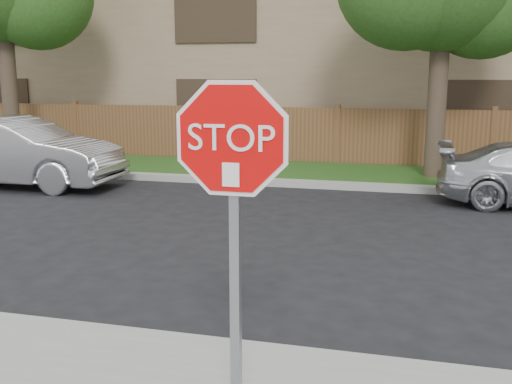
# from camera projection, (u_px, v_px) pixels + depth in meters

# --- Properties ---
(ground) EXTENTS (90.00, 90.00, 0.00)m
(ground) POSITION_uv_depth(u_px,v_px,m) (191.00, 343.00, 5.73)
(ground) COLOR black
(ground) RESTS_ON ground
(far_curb) EXTENTS (70.00, 0.30, 0.15)m
(far_curb) POSITION_uv_depth(u_px,v_px,m) (319.00, 185.00, 13.46)
(far_curb) COLOR gray
(far_curb) RESTS_ON ground
(grass_strip) EXTENTS (70.00, 3.00, 0.12)m
(grass_strip) POSITION_uv_depth(u_px,v_px,m) (329.00, 173.00, 15.03)
(grass_strip) COLOR #1E4714
(grass_strip) RESTS_ON ground
(fence) EXTENTS (70.00, 0.12, 1.60)m
(fence) POSITION_uv_depth(u_px,v_px,m) (337.00, 137.00, 16.40)
(fence) COLOR brown
(fence) RESTS_ON ground
(apartment_building) EXTENTS (35.20, 9.20, 7.20)m
(apartment_building) POSITION_uv_depth(u_px,v_px,m) (358.00, 44.00, 21.18)
(apartment_building) COLOR #877254
(apartment_building) RESTS_ON ground
(stop_sign) EXTENTS (1.01, 0.13, 2.55)m
(stop_sign) POSITION_uv_depth(u_px,v_px,m) (233.00, 189.00, 3.75)
(stop_sign) COLOR gray
(stop_sign) RESTS_ON sidewalk_near
(sedan_left) EXTENTS (4.80, 1.76, 1.57)m
(sedan_left) POSITION_uv_depth(u_px,v_px,m) (16.00, 152.00, 13.49)
(sedan_left) COLOR #A9A9AD
(sedan_left) RESTS_ON ground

